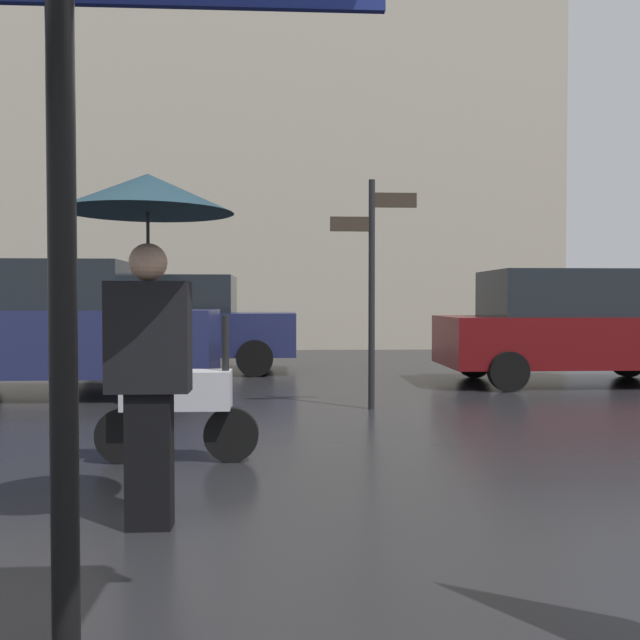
{
  "coord_description": "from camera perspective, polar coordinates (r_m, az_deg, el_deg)",
  "views": [
    {
      "loc": [
        0.38,
        -2.75,
        1.36
      ],
      "look_at": [
        0.82,
        5.09,
        1.13
      ],
      "focal_mm": 38.19,
      "sensor_mm": 36.0,
      "label": 1
    }
  ],
  "objects": [
    {
      "name": "parked_car_left",
      "position": [
        11.82,
        20.21,
        -0.53
      ],
      "size": [
        4.28,
        2.01,
        1.85
      ],
      "rotation": [
        0.0,
        0.0,
        -0.07
      ],
      "color": "#590C0F",
      "rests_on": "ground"
    },
    {
      "name": "street_signpost",
      "position": [
        8.51,
        4.39,
        4.19
      ],
      "size": [
        1.08,
        0.08,
        2.86
      ],
      "color": "black",
      "rests_on": "ground"
    },
    {
      "name": "building_block",
      "position": [
        20.66,
        -4.33,
        16.85
      ],
      "size": [
        16.61,
        2.64,
        13.56
      ],
      "primitive_type": "cube",
      "color": "#B2A893",
      "rests_on": "ground"
    },
    {
      "name": "ground_plane",
      "position": [
        3.09,
        -10.96,
        -24.44
      ],
      "size": [
        60.0,
        60.0,
        0.0
      ],
      "primitive_type": "plane",
      "color": "black"
    },
    {
      "name": "parked_car_right",
      "position": [
        10.37,
        -21.47,
        -0.62
      ],
      "size": [
        4.45,
        1.84,
        1.91
      ],
      "rotation": [
        0.0,
        0.0,
        0.05
      ],
      "color": "#1E234C",
      "rests_on": "ground"
    },
    {
      "name": "pedestrian_with_umbrella",
      "position": [
        4.16,
        -14.21,
        5.55
      ],
      "size": [
        1.01,
        1.01,
        2.1
      ],
      "rotation": [
        0.0,
        0.0,
        0.54
      ],
      "color": "black",
      "rests_on": "ground"
    },
    {
      "name": "parked_car_distant",
      "position": [
        13.14,
        -11.63,
        -0.24
      ],
      "size": [
        4.24,
        1.91,
        1.82
      ],
      "rotation": [
        0.0,
        0.0,
        -0.03
      ],
      "color": "#1E234C",
      "rests_on": "ground"
    },
    {
      "name": "parked_scooter",
      "position": [
        5.85,
        -12.32,
        -6.29
      ],
      "size": [
        1.36,
        0.32,
        1.23
      ],
      "rotation": [
        0.0,
        0.0,
        -0.38
      ],
      "color": "black",
      "rests_on": "ground"
    }
  ]
}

